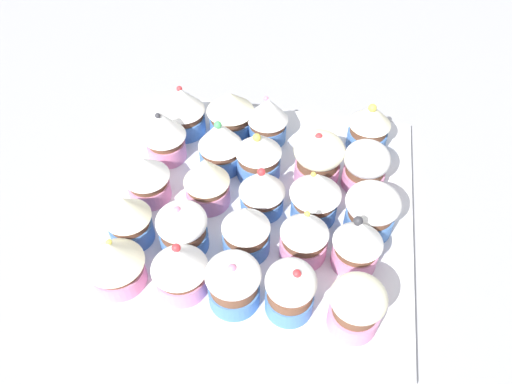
{
  "coord_description": "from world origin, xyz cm",
  "views": [
    {
      "loc": [
        41.24,
        7.47,
        52.27
      ],
      "look_at": [
        0.0,
        0.0,
        4.2
      ],
      "focal_mm": 36.23,
      "sensor_mm": 36.0,
      "label": 1
    }
  ],
  "objects_px": {
    "cupcake_7": "(207,180)",
    "cupcake_12": "(262,189)",
    "cupcake_3": "(128,218)",
    "cupcake_15": "(318,158)",
    "cupcake_5": "(230,112)",
    "cupcake_8": "(183,229)",
    "cupcake_2": "(147,177)",
    "cupcake_0": "(183,110)",
    "baking_tray": "(256,210)",
    "cupcake_10": "(268,119)",
    "cupcake_22": "(358,243)",
    "cupcake_18": "(290,290)",
    "cupcake_9": "(180,268)",
    "cupcake_20": "(366,165)",
    "cupcake_19": "(369,126)",
    "cupcake_14": "(235,283)",
    "cupcake_11": "(259,154)",
    "cupcake_16": "(316,192)",
    "cupcake_17": "(304,234)",
    "cupcake_1": "(164,134)",
    "cupcake_6": "(220,144)",
    "cupcake_4": "(115,262)",
    "cupcake_13": "(242,229)",
    "cupcake_23": "(356,306)"
  },
  "relations": [
    {
      "from": "cupcake_10",
      "to": "cupcake_13",
      "type": "bearing_deg",
      "value": 0.86
    },
    {
      "from": "cupcake_8",
      "to": "cupcake_11",
      "type": "bearing_deg",
      "value": 153.29
    },
    {
      "from": "cupcake_17",
      "to": "cupcake_14",
      "type": "bearing_deg",
      "value": -41.04
    },
    {
      "from": "baking_tray",
      "to": "cupcake_11",
      "type": "height_order",
      "value": "cupcake_11"
    },
    {
      "from": "cupcake_7",
      "to": "cupcake_12",
      "type": "xyz_separation_m",
      "value": [
        -0.0,
        0.07,
        -0.0
      ]
    },
    {
      "from": "cupcake_9",
      "to": "cupcake_19",
      "type": "relative_size",
      "value": 1.01
    },
    {
      "from": "cupcake_22",
      "to": "cupcake_3",
      "type": "bearing_deg",
      "value": -87.57
    },
    {
      "from": "cupcake_16",
      "to": "cupcake_1",
      "type": "bearing_deg",
      "value": -107.39
    },
    {
      "from": "cupcake_5",
      "to": "cupcake_23",
      "type": "distance_m",
      "value": 0.33
    },
    {
      "from": "cupcake_0",
      "to": "cupcake_5",
      "type": "relative_size",
      "value": 1.08
    },
    {
      "from": "cupcake_8",
      "to": "cupcake_2",
      "type": "bearing_deg",
      "value": -136.06
    },
    {
      "from": "baking_tray",
      "to": "cupcake_5",
      "type": "distance_m",
      "value": 0.15
    },
    {
      "from": "baking_tray",
      "to": "cupcake_9",
      "type": "xyz_separation_m",
      "value": [
        0.13,
        -0.06,
        0.04
      ]
    },
    {
      "from": "cupcake_11",
      "to": "cupcake_22",
      "type": "bearing_deg",
      "value": 48.14
    },
    {
      "from": "cupcake_2",
      "to": "cupcake_6",
      "type": "distance_m",
      "value": 0.11
    },
    {
      "from": "cupcake_2",
      "to": "cupcake_10",
      "type": "bearing_deg",
      "value": 135.77
    },
    {
      "from": "cupcake_4",
      "to": "cupcake_19",
      "type": "height_order",
      "value": "cupcake_19"
    },
    {
      "from": "cupcake_20",
      "to": "cupcake_2",
      "type": "bearing_deg",
      "value": -75.36
    },
    {
      "from": "cupcake_18",
      "to": "cupcake_22",
      "type": "relative_size",
      "value": 1.02
    },
    {
      "from": "cupcake_11",
      "to": "cupcake_22",
      "type": "height_order",
      "value": "cupcake_22"
    },
    {
      "from": "cupcake_12",
      "to": "cupcake_17",
      "type": "height_order",
      "value": "cupcake_17"
    },
    {
      "from": "cupcake_5",
      "to": "cupcake_12",
      "type": "height_order",
      "value": "same"
    },
    {
      "from": "cupcake_8",
      "to": "cupcake_15",
      "type": "bearing_deg",
      "value": 133.84
    },
    {
      "from": "cupcake_6",
      "to": "cupcake_15",
      "type": "distance_m",
      "value": 0.13
    },
    {
      "from": "cupcake_10",
      "to": "cupcake_17",
      "type": "relative_size",
      "value": 0.97
    },
    {
      "from": "cupcake_6",
      "to": "cupcake_4",
      "type": "bearing_deg",
      "value": -20.19
    },
    {
      "from": "baking_tray",
      "to": "cupcake_12",
      "type": "bearing_deg",
      "value": 104.48
    },
    {
      "from": "cupcake_0",
      "to": "cupcake_18",
      "type": "xyz_separation_m",
      "value": [
        0.26,
        0.19,
        -0.0
      ]
    },
    {
      "from": "cupcake_17",
      "to": "cupcake_4",
      "type": "bearing_deg",
      "value": -69.87
    },
    {
      "from": "cupcake_8",
      "to": "cupcake_0",
      "type": "bearing_deg",
      "value": -164.67
    },
    {
      "from": "cupcake_3",
      "to": "cupcake_20",
      "type": "relative_size",
      "value": 1.07
    },
    {
      "from": "baking_tray",
      "to": "cupcake_17",
      "type": "xyz_separation_m",
      "value": [
        0.06,
        0.07,
        0.04
      ]
    },
    {
      "from": "cupcake_6",
      "to": "cupcake_20",
      "type": "distance_m",
      "value": 0.19
    },
    {
      "from": "cupcake_3",
      "to": "cupcake_15",
      "type": "xyz_separation_m",
      "value": [
        -0.14,
        0.21,
        0.0
      ]
    },
    {
      "from": "baking_tray",
      "to": "cupcake_0",
      "type": "relative_size",
      "value": 5.11
    },
    {
      "from": "cupcake_6",
      "to": "cupcake_17",
      "type": "bearing_deg",
      "value": 45.22
    },
    {
      "from": "baking_tray",
      "to": "cupcake_9",
      "type": "relative_size",
      "value": 5.17
    },
    {
      "from": "cupcake_12",
      "to": "cupcake_16",
      "type": "relative_size",
      "value": 0.93
    },
    {
      "from": "cupcake_9",
      "to": "cupcake_17",
      "type": "height_order",
      "value": "same"
    },
    {
      "from": "cupcake_3",
      "to": "cupcake_22",
      "type": "height_order",
      "value": "cupcake_22"
    },
    {
      "from": "cupcake_10",
      "to": "cupcake_2",
      "type": "bearing_deg",
      "value": -44.23
    },
    {
      "from": "cupcake_3",
      "to": "cupcake_14",
      "type": "relative_size",
      "value": 1.03
    },
    {
      "from": "cupcake_12",
      "to": "cupcake_4",
      "type": "bearing_deg",
      "value": -46.26
    },
    {
      "from": "cupcake_17",
      "to": "cupcake_11",
      "type": "bearing_deg",
      "value": -147.94
    },
    {
      "from": "cupcake_14",
      "to": "cupcake_20",
      "type": "height_order",
      "value": "cupcake_14"
    },
    {
      "from": "cupcake_10",
      "to": "cupcake_12",
      "type": "xyz_separation_m",
      "value": [
        0.13,
        0.01,
        -0.0
      ]
    },
    {
      "from": "cupcake_11",
      "to": "cupcake_19",
      "type": "bearing_deg",
      "value": 119.94
    },
    {
      "from": "cupcake_10",
      "to": "cupcake_22",
      "type": "xyz_separation_m",
      "value": [
        0.19,
        0.13,
        0.0
      ]
    },
    {
      "from": "cupcake_2",
      "to": "cupcake_3",
      "type": "height_order",
      "value": "cupcake_3"
    },
    {
      "from": "cupcake_4",
      "to": "cupcake_9",
      "type": "bearing_deg",
      "value": 93.37
    }
  ]
}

